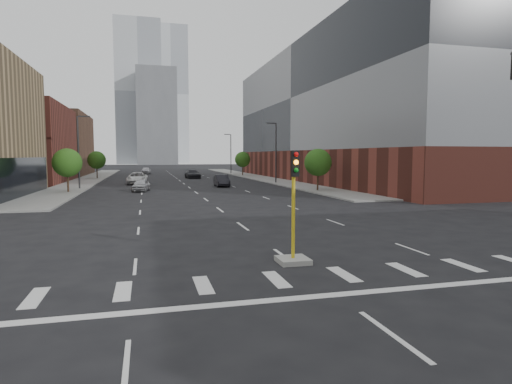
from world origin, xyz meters
name	(u,v)px	position (x,y,z in m)	size (l,w,h in m)	color
ground	(451,378)	(0.00, 0.00, 0.00)	(400.00, 400.00, 0.00)	black
sidewalk_left_far	(91,179)	(-15.00, 74.00, 0.07)	(5.00, 92.00, 0.15)	gray
sidewalk_right_far	(254,177)	(15.00, 74.00, 0.07)	(5.00, 92.00, 0.15)	gray
building_left_far_b	(37,145)	(-27.50, 92.00, 6.50)	(20.00, 24.00, 13.00)	brown
building_right_main	(358,115)	(29.50, 60.00, 11.00)	(24.00, 70.00, 22.00)	brown
tower_left	(139,94)	(-8.00, 220.00, 35.00)	(22.00, 22.00, 70.00)	#B2B7BC
tower_right	(170,96)	(10.00, 260.00, 40.00)	(20.00, 20.00, 80.00)	#B2B7BC
tower_mid	(157,117)	(0.00, 200.00, 22.00)	(18.00, 18.00, 44.00)	slate
median_traffic_signal	(293,239)	(0.00, 8.97, 0.97)	(1.20, 1.20, 4.40)	#999993
streetlight_right_a	(275,150)	(13.41, 55.00, 5.01)	(1.60, 0.22, 9.07)	#2D2D30
streetlight_right_b	(230,152)	(13.41, 90.00, 5.01)	(1.60, 0.22, 9.07)	#2D2D30
streetlight_left	(79,149)	(-13.41, 50.00, 5.01)	(1.60, 0.22, 9.07)	#2D2D30
tree_left_near	(67,163)	(-14.00, 45.00, 3.39)	(3.20, 3.20, 4.85)	#382619
tree_left_far	(97,160)	(-14.00, 75.00, 3.39)	(3.20, 3.20, 4.85)	#382619
tree_right_near	(318,162)	(14.00, 40.00, 3.39)	(3.20, 3.20, 4.85)	#382619
tree_right_far	(243,159)	(14.00, 80.00, 3.39)	(3.20, 3.20, 4.85)	#382619
car_near_left	(141,185)	(-6.09, 45.41, 0.71)	(1.69, 4.20, 1.43)	#AEAFB3
car_mid_right	(222,181)	(4.46, 50.69, 0.81)	(1.70, 4.89, 1.61)	black
car_far_left	(137,178)	(-6.73, 58.85, 0.86)	(2.85, 6.19, 1.72)	white
car_deep_right	(193,174)	(2.89, 73.05, 0.81)	(2.27, 5.59, 1.62)	black
car_distant	(146,171)	(-5.43, 93.82, 0.80)	(1.89, 4.69, 1.60)	#BCBBC0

